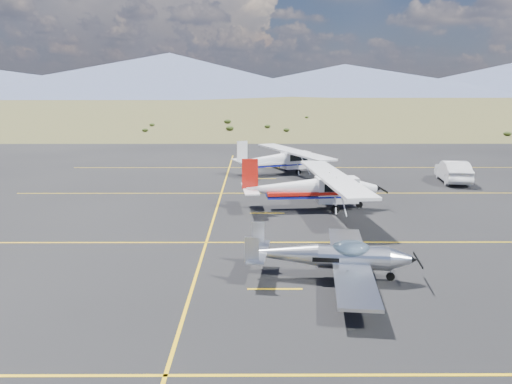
% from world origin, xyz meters
% --- Properties ---
extents(ground, '(1600.00, 1600.00, 0.00)m').
position_xyz_m(ground, '(0.00, 0.00, 0.00)').
color(ground, '#383D1C').
rests_on(ground, ground).
extents(apron, '(72.00, 72.00, 0.02)m').
position_xyz_m(apron, '(0.00, 7.00, 0.00)').
color(apron, black).
rests_on(apron, ground).
extents(aircraft_low_wing, '(6.18, 8.58, 1.86)m').
position_xyz_m(aircraft_low_wing, '(-0.74, -2.49, 0.89)').
color(aircraft_low_wing, silver).
rests_on(aircraft_low_wing, apron).
extents(aircraft_cessna, '(7.34, 12.20, 3.08)m').
position_xyz_m(aircraft_cessna, '(-0.27, 8.48, 1.37)').
color(aircraft_cessna, white).
rests_on(aircraft_cessna, apron).
extents(aircraft_plain, '(8.20, 11.07, 2.88)m').
position_xyz_m(aircraft_plain, '(-1.48, 20.81, 1.28)').
color(aircraft_plain, white).
rests_on(aircraft_plain, apron).
extents(sedan, '(2.46, 5.26, 1.67)m').
position_xyz_m(sedan, '(11.43, 17.02, 0.84)').
color(sedan, silver).
rests_on(sedan, apron).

